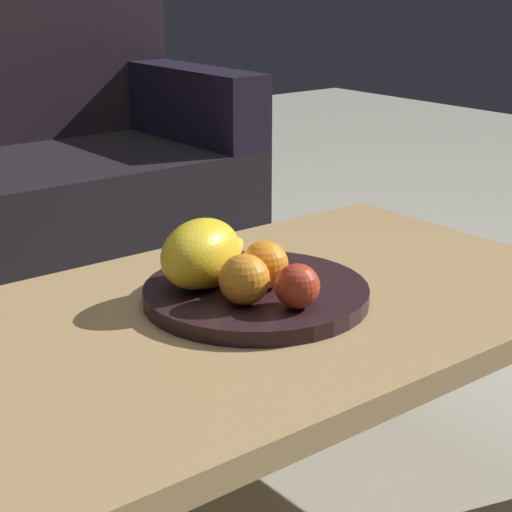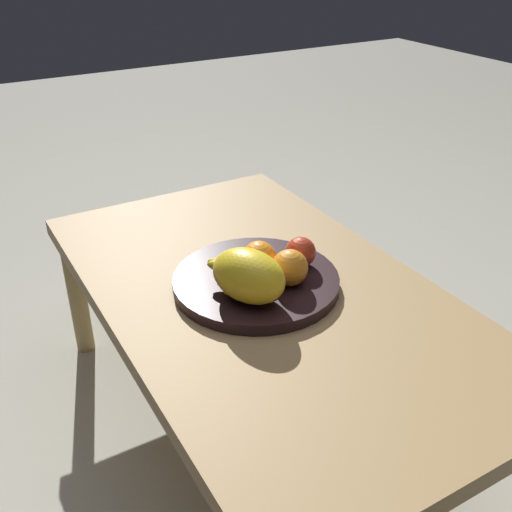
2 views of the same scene
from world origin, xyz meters
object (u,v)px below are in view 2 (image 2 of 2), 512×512
(melon_large_front, at_px, (249,276))
(orange_left, at_px, (290,268))
(fruit_bowl, at_px, (256,281))
(apple_front, at_px, (300,252))
(orange_front, at_px, (259,258))
(banana_bunch, at_px, (241,274))
(coffee_table, at_px, (265,306))

(melon_large_front, relative_size, orange_left, 2.08)
(fruit_bowl, xyz_separation_m, apple_front, (-0.01, -0.11, 0.05))
(orange_front, bearing_deg, orange_left, -152.97)
(banana_bunch, bearing_deg, orange_left, -115.41)
(orange_left, height_order, banana_bunch, orange_left)
(orange_front, distance_m, apple_front, 0.10)
(fruit_bowl, bearing_deg, orange_front, -57.04)
(apple_front, bearing_deg, orange_front, 80.39)
(coffee_table, bearing_deg, fruit_bowl, 30.03)
(banana_bunch, bearing_deg, coffee_table, -94.63)
(coffee_table, bearing_deg, melon_large_front, 124.65)
(orange_front, bearing_deg, melon_large_front, 137.73)
(melon_large_front, bearing_deg, orange_front, -42.27)
(coffee_table, distance_m, melon_large_front, 0.15)
(banana_bunch, bearing_deg, fruit_bowl, -71.15)
(fruit_bowl, height_order, orange_front, orange_front)
(orange_left, bearing_deg, apple_front, -50.07)
(melon_large_front, bearing_deg, banana_bunch, -10.93)
(fruit_bowl, relative_size, orange_left, 4.64)
(orange_left, bearing_deg, melon_large_front, 94.00)
(melon_large_front, xyz_separation_m, apple_front, (0.06, -0.16, -0.02))
(orange_front, height_order, orange_left, orange_left)
(coffee_table, bearing_deg, apple_front, -82.88)
(melon_large_front, height_order, apple_front, melon_large_front)
(apple_front, height_order, banana_bunch, apple_front)
(melon_large_front, distance_m, orange_front, 0.10)
(fruit_bowl, distance_m, orange_front, 0.05)
(melon_large_front, distance_m, orange_left, 0.10)
(coffee_table, height_order, melon_large_front, melon_large_front)
(orange_front, xyz_separation_m, orange_left, (-0.07, -0.03, 0.00))
(fruit_bowl, relative_size, banana_bunch, 2.02)
(banana_bunch, bearing_deg, apple_front, -87.25)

